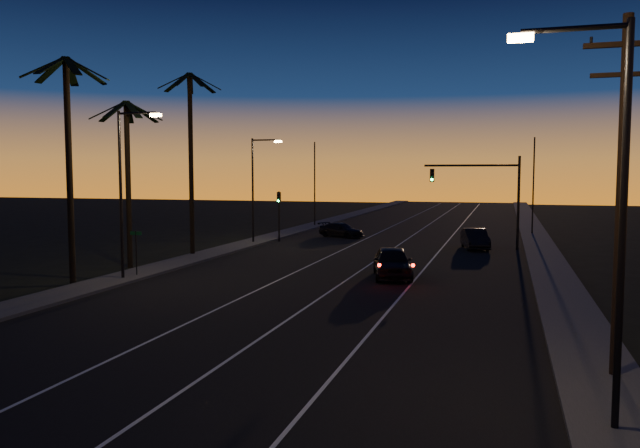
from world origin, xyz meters
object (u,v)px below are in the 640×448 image
(signal_mast, at_px, (486,186))
(right_car, at_px, (475,239))
(utility_pole, at_px, (622,189))
(lead_car, at_px, (392,262))
(cross_car, at_px, (341,230))

(signal_mast, xyz_separation_m, right_car, (-0.70, -0.46, -4.01))
(utility_pole, xyz_separation_m, lead_car, (-8.92, 15.02, -4.46))
(signal_mast, distance_m, right_car, 4.10)
(lead_car, bearing_deg, right_car, 75.50)
(right_car, height_order, cross_car, right_car)
(cross_car, bearing_deg, right_car, -24.95)
(utility_pole, distance_m, signal_mast, 30.33)
(utility_pole, relative_size, cross_car, 2.14)
(signal_mast, relative_size, lead_car, 1.22)
(cross_car, bearing_deg, signal_mast, -21.95)
(lead_car, height_order, cross_car, lead_car)
(right_car, bearing_deg, lead_car, -104.50)
(lead_car, relative_size, right_car, 1.20)
(utility_pole, height_order, cross_car, utility_pole)
(lead_car, xyz_separation_m, right_car, (3.75, 14.51, -0.09))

